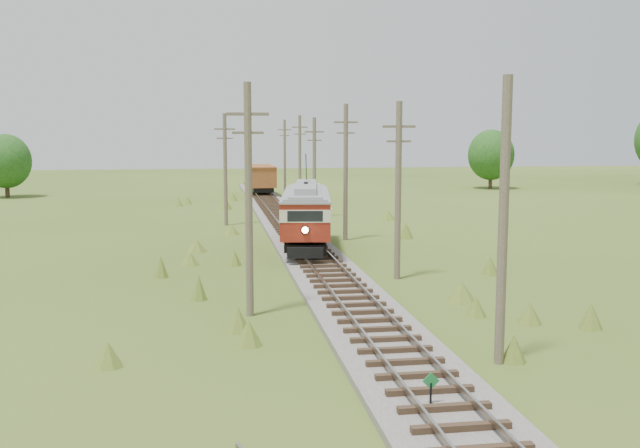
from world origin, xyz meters
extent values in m
plane|color=#395318|center=(0.00, 0.00, 0.00)|extent=(260.00, 260.00, 0.00)
cube|color=#605B54|center=(0.00, 34.00, 0.12)|extent=(3.60, 96.00, 0.25)
cube|color=#726659|center=(-0.72, 34.00, 0.48)|extent=(0.08, 96.00, 0.17)
cube|color=#726659|center=(0.72, 34.00, 0.48)|extent=(0.08, 96.00, 0.17)
cube|color=#2D2116|center=(0.00, 34.00, 0.33)|extent=(2.40, 96.00, 0.16)
cylinder|color=black|center=(-0.20, 1.50, 0.40)|extent=(0.06, 0.06, 0.80)
cube|color=#1B7A36|center=(-0.20, 1.50, 0.85)|extent=(0.45, 0.03, 0.45)
cube|color=black|center=(0.00, 26.87, 0.99)|extent=(3.72, 10.71, 0.43)
cube|color=maroon|center=(0.00, 26.87, 1.94)|extent=(4.24, 11.67, 1.05)
cube|color=beige|center=(0.00, 26.87, 2.79)|extent=(4.27, 11.73, 0.67)
cube|color=black|center=(0.00, 26.87, 2.79)|extent=(4.23, 11.22, 0.52)
cube|color=maroon|center=(0.00, 26.87, 3.27)|extent=(4.24, 11.67, 0.29)
cube|color=gray|center=(0.00, 26.87, 3.58)|extent=(4.31, 11.79, 0.36)
cube|color=gray|center=(0.00, 26.87, 3.91)|extent=(2.39, 8.64, 0.38)
sphere|color=#FFF2BF|center=(-0.81, 21.14, 2.08)|extent=(0.34, 0.34, 0.34)
cylinder|color=black|center=(0.24, 28.56, 4.98)|extent=(0.68, 4.39, 1.83)
cylinder|color=black|center=(-1.31, 22.70, 0.94)|extent=(0.22, 0.77, 0.76)
cylinder|color=black|center=(0.10, 22.50, 0.94)|extent=(0.22, 0.77, 0.76)
cylinder|color=black|center=(-0.10, 31.24, 0.94)|extent=(0.22, 0.77, 0.76)
cylinder|color=black|center=(1.31, 31.04, 0.94)|extent=(0.22, 0.77, 0.76)
cube|color=black|center=(0.00, 65.74, 0.93)|extent=(2.34, 7.71, 0.53)
cube|color=brown|center=(0.00, 65.74, 2.27)|extent=(2.91, 8.57, 2.13)
cube|color=brown|center=(0.00, 65.74, 3.39)|extent=(2.97, 8.74, 0.13)
cylinder|color=black|center=(-0.76, 63.17, 0.99)|extent=(0.14, 0.85, 0.85)
cylinder|color=black|center=(0.84, 63.19, 0.99)|extent=(0.14, 0.85, 0.85)
cylinder|color=black|center=(-0.84, 68.29, 0.99)|extent=(0.14, 0.85, 0.85)
cylinder|color=black|center=(0.76, 68.31, 0.99)|extent=(0.14, 0.85, 0.85)
cone|color=gray|center=(4.11, 51.89, 0.58)|extent=(3.10, 3.10, 1.16)
cone|color=gray|center=(4.89, 50.92, 0.34)|extent=(1.75, 1.75, 0.68)
cylinder|color=brown|center=(3.10, 5.00, 4.40)|extent=(0.30, 0.30, 8.80)
cylinder|color=brown|center=(3.30, 18.00, 4.30)|extent=(0.30, 0.30, 8.60)
cube|color=brown|center=(3.30, 18.00, 7.40)|extent=(1.60, 0.12, 0.12)
cube|color=brown|center=(3.30, 18.00, 6.70)|extent=(1.20, 0.10, 0.10)
cylinder|color=brown|center=(3.20, 31.00, 4.50)|extent=(0.30, 0.30, 9.00)
cube|color=brown|center=(3.20, 31.00, 7.80)|extent=(1.60, 0.12, 0.12)
cube|color=brown|center=(3.20, 31.00, 7.10)|extent=(1.20, 0.10, 0.10)
cylinder|color=brown|center=(3.00, 44.00, 4.20)|extent=(0.30, 0.30, 8.40)
cube|color=brown|center=(3.00, 44.00, 7.20)|extent=(1.60, 0.12, 0.12)
cube|color=brown|center=(3.00, 44.00, 6.50)|extent=(1.20, 0.10, 0.10)
cylinder|color=brown|center=(3.40, 57.00, 4.45)|extent=(0.30, 0.30, 8.90)
cube|color=brown|center=(3.40, 57.00, 7.70)|extent=(1.60, 0.12, 0.12)
cube|color=brown|center=(3.40, 57.00, 7.00)|extent=(1.20, 0.10, 0.10)
cylinder|color=brown|center=(3.20, 70.00, 4.35)|extent=(0.30, 0.30, 8.70)
cube|color=brown|center=(3.20, 70.00, 7.50)|extent=(1.60, 0.12, 0.12)
cube|color=brown|center=(3.20, 70.00, 6.80)|extent=(1.20, 0.10, 0.10)
cylinder|color=brown|center=(-4.20, 12.00, 4.50)|extent=(0.30, 0.30, 9.00)
cube|color=brown|center=(-4.20, 12.00, 7.80)|extent=(1.60, 0.12, 0.12)
cube|color=brown|center=(-4.20, 12.00, 7.10)|extent=(1.20, 0.10, 0.10)
cylinder|color=brown|center=(-4.50, 40.00, 4.30)|extent=(0.30, 0.30, 8.60)
cube|color=brown|center=(-4.50, 40.00, 7.40)|extent=(1.60, 0.12, 0.12)
cube|color=brown|center=(-4.50, 40.00, 6.70)|extent=(1.20, 0.10, 0.10)
cylinder|color=#38281C|center=(-28.00, 68.00, 1.17)|extent=(0.50, 0.50, 2.34)
ellipsoid|color=#154716|center=(-28.00, 68.00, 4.03)|extent=(5.46, 5.46, 6.01)
cylinder|color=#38281C|center=(30.00, 72.00, 1.26)|extent=(0.50, 0.50, 2.52)
ellipsoid|color=#154716|center=(30.00, 72.00, 4.34)|extent=(5.88, 5.88, 6.47)
camera|label=1|loc=(-5.62, -15.26, 7.08)|focal=40.00mm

